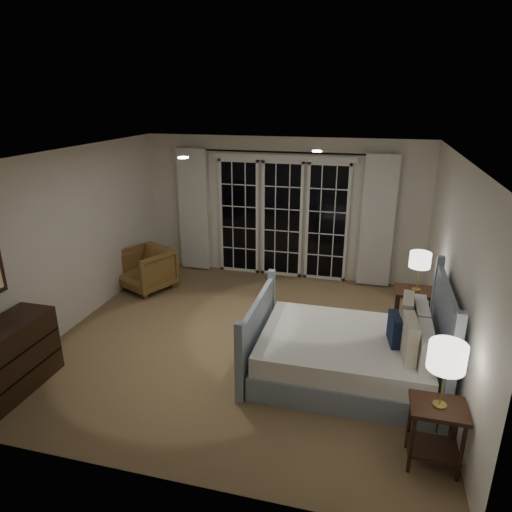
% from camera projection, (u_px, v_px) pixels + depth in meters
% --- Properties ---
extents(floor, '(5.00, 5.00, 0.00)m').
position_uv_depth(floor, '(245.00, 339.00, 6.25)').
color(floor, olive).
rests_on(floor, ground).
extents(ceiling, '(5.00, 5.00, 0.00)m').
position_uv_depth(ceiling, '(243.00, 154.00, 5.42)').
color(ceiling, white).
rests_on(ceiling, wall_back).
extents(wall_left, '(0.02, 5.00, 2.50)m').
position_uv_depth(wall_left, '(74.00, 239.00, 6.42)').
color(wall_left, silver).
rests_on(wall_left, floor).
extents(wall_right, '(0.02, 5.00, 2.50)m').
position_uv_depth(wall_right, '(453.00, 271.00, 5.25)').
color(wall_right, silver).
rests_on(wall_right, floor).
extents(wall_back, '(5.00, 0.02, 2.50)m').
position_uv_depth(wall_back, '(283.00, 209.00, 8.12)').
color(wall_back, silver).
rests_on(wall_back, floor).
extents(wall_front, '(5.00, 0.02, 2.50)m').
position_uv_depth(wall_front, '(157.00, 355.00, 3.55)').
color(wall_front, silver).
rests_on(wall_front, floor).
extents(french_doors, '(2.50, 0.04, 2.20)m').
position_uv_depth(french_doors, '(282.00, 218.00, 8.13)').
color(french_doors, black).
rests_on(french_doors, wall_back).
extents(curtain_rod, '(3.50, 0.03, 0.03)m').
position_uv_depth(curtain_rod, '(283.00, 152.00, 7.69)').
color(curtain_rod, black).
rests_on(curtain_rod, wall_back).
extents(curtain_left, '(0.55, 0.10, 2.25)m').
position_uv_depth(curtain_left, '(194.00, 210.00, 8.43)').
color(curtain_left, silver).
rests_on(curtain_left, curtain_rod).
extents(curtain_right, '(0.55, 0.10, 2.25)m').
position_uv_depth(curtain_right, '(378.00, 222.00, 7.65)').
color(curtain_right, silver).
rests_on(curtain_right, curtain_rod).
extents(downlight_a, '(0.12, 0.12, 0.01)m').
position_uv_depth(downlight_a, '(317.00, 151.00, 5.78)').
color(downlight_a, white).
rests_on(downlight_a, ceiling).
extents(downlight_b, '(0.12, 0.12, 0.01)m').
position_uv_depth(downlight_b, '(183.00, 158.00, 5.20)').
color(downlight_b, white).
rests_on(downlight_b, ceiling).
extents(bed, '(2.14, 1.53, 1.24)m').
position_uv_depth(bed, '(349.00, 353.00, 5.33)').
color(bed, gray).
rests_on(bed, floor).
extents(nightstand_left, '(0.48, 0.39, 0.63)m').
position_uv_depth(nightstand_left, '(436.00, 426.00, 4.02)').
color(nightstand_left, black).
rests_on(nightstand_left, floor).
extents(nightstand_right, '(0.53, 0.43, 0.69)m').
position_uv_depth(nightstand_right, '(414.00, 306.00, 6.19)').
color(nightstand_right, black).
rests_on(nightstand_right, floor).
extents(lamp_left, '(0.31, 0.31, 0.61)m').
position_uv_depth(lamp_left, '(447.00, 357.00, 3.78)').
color(lamp_left, tan).
rests_on(lamp_left, nightstand_left).
extents(lamp_right, '(0.28, 0.28, 0.54)m').
position_uv_depth(lamp_right, '(420.00, 260.00, 5.97)').
color(lamp_right, tan).
rests_on(lamp_right, nightstand_right).
extents(armchair, '(1.03, 1.04, 0.72)m').
position_uv_depth(armchair, '(146.00, 269.00, 7.77)').
color(armchair, brown).
rests_on(armchair, floor).
extents(dresser, '(0.49, 1.15, 0.81)m').
position_uv_depth(dresser, '(8.00, 359.00, 5.04)').
color(dresser, black).
rests_on(dresser, floor).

